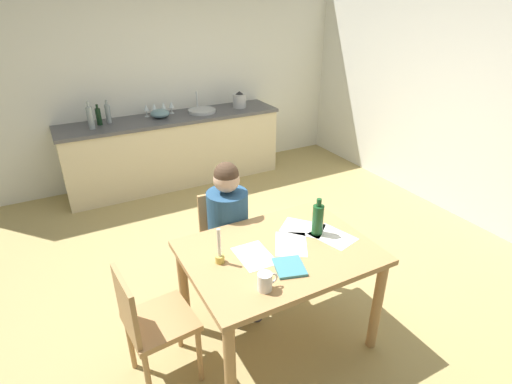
{
  "coord_description": "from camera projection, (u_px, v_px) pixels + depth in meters",
  "views": [
    {
      "loc": [
        -1.41,
        -2.65,
        2.3
      ],
      "look_at": [
        -0.03,
        -0.08,
        0.85
      ],
      "focal_mm": 28.07,
      "sensor_mm": 36.0,
      "label": 1
    }
  ],
  "objects": [
    {
      "name": "ground_plane",
      "position": [
        255.0,
        272.0,
        3.72
      ],
      "size": [
        5.2,
        5.2,
        0.04
      ],
      "primitive_type": "cube",
      "color": "tan"
    },
    {
      "name": "wall_back",
      "position": [
        160.0,
        80.0,
        5.18
      ],
      "size": [
        5.2,
        0.12,
        2.6
      ],
      "primitive_type": "cube",
      "color": "silver",
      "rests_on": "ground"
    },
    {
      "name": "wall_right",
      "position": [
        471.0,
        99.0,
        4.23
      ],
      "size": [
        0.12,
        5.2,
        2.6
      ],
      "primitive_type": "cube",
      "color": "silver",
      "rests_on": "ground"
    },
    {
      "name": "kitchen_counter",
      "position": [
        175.0,
        150.0,
        5.28
      ],
      "size": [
        2.79,
        0.64,
        0.9
      ],
      "color": "beige",
      "rests_on": "ground"
    },
    {
      "name": "dining_table",
      "position": [
        279.0,
        264.0,
        2.71
      ],
      "size": [
        1.24,
        0.92,
        0.77
      ],
      "color": "tan",
      "rests_on": "ground"
    },
    {
      "name": "chair_at_table",
      "position": [
        225.0,
        240.0,
        3.3
      ],
      "size": [
        0.44,
        0.44,
        0.86
      ],
      "color": "tan",
      "rests_on": "ground"
    },
    {
      "name": "person_seated",
      "position": [
        231.0,
        227.0,
        3.09
      ],
      "size": [
        0.36,
        0.61,
        1.19
      ],
      "color": "navy",
      "rests_on": "ground"
    },
    {
      "name": "chair_side_empty",
      "position": [
        151.0,
        322.0,
        2.46
      ],
      "size": [
        0.43,
        0.43,
        0.87
      ],
      "color": "tan",
      "rests_on": "ground"
    },
    {
      "name": "coffee_mug",
      "position": [
        265.0,
        281.0,
        2.28
      ],
      "size": [
        0.13,
        0.09,
        0.11
      ],
      "color": "white",
      "rests_on": "dining_table"
    },
    {
      "name": "candlestick",
      "position": [
        220.0,
        253.0,
        2.51
      ],
      "size": [
        0.06,
        0.06,
        0.25
      ],
      "color": "gold",
      "rests_on": "dining_table"
    },
    {
      "name": "book_magazine",
      "position": [
        290.0,
        267.0,
        2.48
      ],
      "size": [
        0.23,
        0.25,
        0.02
      ],
      "primitive_type": "cube",
      "rotation": [
        0.0,
        0.0,
        -0.29
      ],
      "color": "teal",
      "rests_on": "dining_table"
    },
    {
      "name": "paper_letter",
      "position": [
        303.0,
        228.0,
        2.91
      ],
      "size": [
        0.35,
        0.36,
        0.0
      ],
      "primitive_type": "cube",
      "rotation": [
        0.0,
        0.0,
        0.7
      ],
      "color": "white",
      "rests_on": "dining_table"
    },
    {
      "name": "paper_bill",
      "position": [
        333.0,
        236.0,
        2.8
      ],
      "size": [
        0.28,
        0.34,
        0.0
      ],
      "primitive_type": "cube",
      "rotation": [
        0.0,
        0.0,
        0.27
      ],
      "color": "white",
      "rests_on": "dining_table"
    },
    {
      "name": "paper_envelope",
      "position": [
        254.0,
        256.0,
        2.6
      ],
      "size": [
        0.22,
        0.3,
        0.0
      ],
      "primitive_type": "cube",
      "rotation": [
        0.0,
        0.0,
        -0.02
      ],
      "color": "white",
      "rests_on": "dining_table"
    },
    {
      "name": "paper_receipt",
      "position": [
        291.0,
        244.0,
        2.72
      ],
      "size": [
        0.33,
        0.36,
        0.0
      ],
      "primitive_type": "cube",
      "rotation": [
        0.0,
        0.0,
        -0.54
      ],
      "color": "white",
      "rests_on": "dining_table"
    },
    {
      "name": "wine_bottle_on_table",
      "position": [
        318.0,
        219.0,
        2.79
      ],
      "size": [
        0.08,
        0.08,
        0.27
      ],
      "color": "#194C23",
      "rests_on": "dining_table"
    },
    {
      "name": "sink_unit",
      "position": [
        202.0,
        111.0,
        5.24
      ],
      "size": [
        0.36,
        0.36,
        0.24
      ],
      "color": "#B2B7BC",
      "rests_on": "kitchen_counter"
    },
    {
      "name": "bottle_oil",
      "position": [
        90.0,
        118.0,
        4.55
      ],
      "size": [
        0.07,
        0.07,
        0.32
      ],
      "color": "#8C999E",
      "rests_on": "kitchen_counter"
    },
    {
      "name": "bottle_vinegar",
      "position": [
        99.0,
        116.0,
        4.71
      ],
      "size": [
        0.06,
        0.06,
        0.25
      ],
      "color": "black",
      "rests_on": "kitchen_counter"
    },
    {
      "name": "bottle_wine_red",
      "position": [
        108.0,
        113.0,
        4.78
      ],
      "size": [
        0.06,
        0.06,
        0.28
      ],
      "color": "#8C999E",
      "rests_on": "kitchen_counter"
    },
    {
      "name": "mixing_bowl",
      "position": [
        160.0,
        113.0,
        5.01
      ],
      "size": [
        0.23,
        0.23,
        0.11
      ],
      "primitive_type": "ellipsoid",
      "color": "#668C99",
      "rests_on": "kitchen_counter"
    },
    {
      "name": "stovetop_kettle",
      "position": [
        239.0,
        100.0,
        5.44
      ],
      "size": [
        0.18,
        0.18,
        0.22
      ],
      "color": "#B7BABF",
      "rests_on": "kitchen_counter"
    },
    {
      "name": "wine_glass_near_sink",
      "position": [
        171.0,
        105.0,
        5.17
      ],
      "size": [
        0.07,
        0.07,
        0.15
      ],
      "color": "silver",
      "rests_on": "kitchen_counter"
    },
    {
      "name": "wine_glass_by_kettle",
      "position": [
        163.0,
        106.0,
        5.12
      ],
      "size": [
        0.07,
        0.07,
        0.15
      ],
      "color": "silver",
      "rests_on": "kitchen_counter"
    },
    {
      "name": "wine_glass_back_left",
      "position": [
        154.0,
        107.0,
        5.07
      ],
      "size": [
        0.07,
        0.07,
        0.15
      ],
      "color": "silver",
      "rests_on": "kitchen_counter"
    },
    {
      "name": "wine_glass_back_right",
      "position": [
        146.0,
        108.0,
        5.03
      ],
      "size": [
        0.07,
        0.07,
        0.15
      ],
      "color": "silver",
      "rests_on": "kitchen_counter"
    }
  ]
}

